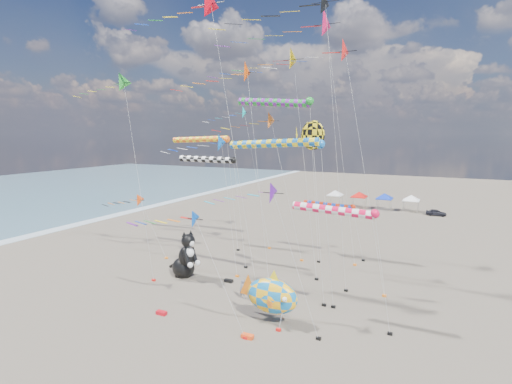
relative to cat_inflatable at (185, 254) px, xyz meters
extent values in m
plane|color=brown|center=(9.11, -11.51, -2.57)|extent=(260.00, 260.00, 0.00)
cone|color=blue|center=(3.16, 2.40, 11.57)|extent=(1.85, 1.98, 2.05)
cylinder|color=#B2B2B2|center=(4.04, 2.40, 4.50)|extent=(1.78, 0.02, 14.14)
cube|color=black|center=(4.92, 2.40, -2.47)|extent=(0.36, 0.24, 0.20)
cone|color=green|center=(-5.15, -2.43, 17.72)|extent=(1.96, 2.10, 2.16)
cylinder|color=#B2B2B2|center=(-3.71, -2.43, 7.57)|extent=(2.90, 0.02, 20.29)
cube|color=black|center=(-2.27, -2.43, -2.47)|extent=(0.36, 0.24, 0.20)
cone|color=#CE134A|center=(11.94, 11.60, 24.41)|extent=(3.14, 3.36, 3.46)
cylinder|color=#B2B2B2|center=(13.65, 11.60, 10.92)|extent=(3.43, 0.02, 26.98)
cube|color=black|center=(15.35, 11.60, -2.47)|extent=(0.36, 0.24, 0.20)
cone|color=#E04708|center=(8.28, -0.81, 17.81)|extent=(1.89, 2.02, 2.08)
cylinder|color=#B2B2B2|center=(9.24, -0.81, 7.62)|extent=(1.95, 0.02, 20.39)
cube|color=black|center=(10.21, -0.81, -2.47)|extent=(0.36, 0.24, 0.20)
cone|color=red|center=(16.35, 3.88, 19.95)|extent=(2.16, 2.31, 2.38)
cylinder|color=#B2B2B2|center=(18.06, 3.88, 8.69)|extent=(3.43, 0.02, 22.52)
cube|color=black|center=(19.76, 3.88, -2.47)|extent=(0.36, 0.24, 0.20)
cone|color=black|center=(14.25, 3.57, 24.16)|extent=(2.67, 2.85, 2.94)
cylinder|color=#B2B2B2|center=(15.25, 3.57, 10.79)|extent=(2.03, 0.02, 26.73)
cube|color=black|center=(16.25, 3.57, -2.47)|extent=(0.36, 0.24, 0.20)
cone|color=#F34A10|center=(-8.08, 4.08, 4.43)|extent=(1.59, 1.70, 1.75)
cylinder|color=#B2B2B2|center=(-6.96, 4.08, 0.93)|extent=(2.27, 0.02, 7.01)
cube|color=black|center=(-5.84, 4.08, -2.47)|extent=(0.36, 0.24, 0.20)
cone|color=yellow|center=(11.08, 5.23, 19.89)|extent=(2.25, 2.41, 2.49)
cylinder|color=#B2B2B2|center=(11.93, 5.23, 8.66)|extent=(1.73, 0.02, 22.46)
cube|color=black|center=(12.78, 5.23, -2.47)|extent=(0.36, 0.24, 0.20)
cone|color=#084CBD|center=(7.89, -8.67, 5.79)|extent=(1.50, 1.61, 1.66)
cylinder|color=#B2B2B2|center=(9.79, -8.67, 1.61)|extent=(3.82, 0.02, 8.37)
cube|color=black|center=(11.69, -8.67, -2.47)|extent=(0.36, 0.24, 0.20)
cone|color=red|center=(6.16, -2.89, 23.22)|extent=(2.69, 2.87, 2.96)
cylinder|color=#B2B2B2|center=(8.11, -2.89, 10.32)|extent=(3.92, 0.02, 25.79)
cube|color=black|center=(10.05, -2.89, -2.47)|extent=(0.36, 0.24, 0.20)
cone|color=#0BC7CE|center=(0.09, 13.46, 15.29)|extent=(1.68, 1.79, 1.85)
cylinder|color=#B2B2B2|center=(1.90, 13.46, 6.36)|extent=(3.65, 0.02, 17.87)
cube|color=black|center=(3.72, 13.46, -2.47)|extent=(0.36, 0.24, 0.20)
cone|color=#53118F|center=(12.98, -6.41, 8.10)|extent=(1.77, 1.89, 1.95)
cylinder|color=#B2B2B2|center=(14.79, -6.41, 2.76)|extent=(3.63, 0.02, 10.68)
cube|color=black|center=(16.59, -6.41, -2.47)|extent=(0.36, 0.24, 0.20)
cone|color=orange|center=(5.81, 10.47, 14.09)|extent=(2.17, 2.32, 2.39)
cylinder|color=#B2B2B2|center=(7.55, 10.47, 5.76)|extent=(3.49, 0.02, 16.66)
cube|color=black|center=(9.28, 10.47, -2.47)|extent=(0.36, 0.24, 0.20)
cylinder|color=red|center=(11.39, 13.67, 3.86)|extent=(6.04, 0.67, 0.67)
sphere|color=red|center=(14.41, 13.67, 3.86)|extent=(0.70, 0.70, 0.70)
cylinder|color=#B2B2B2|center=(15.16, 13.67, 0.64)|extent=(1.52, 0.02, 6.43)
cube|color=black|center=(15.91, 13.67, -2.47)|extent=(0.36, 0.24, 0.20)
cylinder|color=#E91044|center=(16.55, -3.34, 6.65)|extent=(6.37, 0.66, 0.66)
sphere|color=#E91044|center=(19.74, -3.34, 6.65)|extent=(0.70, 0.70, 0.70)
cylinder|color=#B2B2B2|center=(20.49, -3.34, 2.04)|extent=(1.52, 0.02, 9.22)
cube|color=black|center=(21.24, -3.34, -2.47)|extent=(0.36, 0.24, 0.20)
cylinder|color=black|center=(-0.57, 5.32, 9.59)|extent=(7.01, 0.71, 0.71)
sphere|color=black|center=(2.93, 5.32, 9.59)|extent=(0.75, 0.75, 0.75)
cylinder|color=#B2B2B2|center=(3.68, 5.32, 3.51)|extent=(1.52, 0.02, 12.17)
cube|color=black|center=(4.43, 5.32, -2.47)|extent=(0.36, 0.24, 0.20)
cylinder|color=blue|center=(10.25, -0.57, 11.65)|extent=(8.75, 0.73, 0.73)
sphere|color=blue|center=(14.62, -0.57, 11.65)|extent=(0.77, 0.77, 0.77)
cylinder|color=#B2B2B2|center=(15.37, -0.57, 4.54)|extent=(1.52, 0.02, 14.22)
cube|color=black|center=(16.12, -0.57, -2.47)|extent=(0.36, 0.24, 0.20)
cylinder|color=#1A922B|center=(5.35, 10.83, 16.13)|extent=(8.82, 0.91, 0.91)
sphere|color=#1A922B|center=(9.76, 10.83, 16.13)|extent=(0.96, 0.96, 0.96)
cylinder|color=#B2B2B2|center=(10.51, 10.83, 6.78)|extent=(1.52, 0.02, 18.70)
cube|color=black|center=(11.26, 10.83, -2.47)|extent=(0.36, 0.24, 0.20)
cylinder|color=orange|center=(-5.15, 10.90, 11.76)|extent=(8.08, 0.75, 0.75)
sphere|color=orange|center=(-1.11, 10.90, 11.76)|extent=(0.78, 0.78, 0.78)
cylinder|color=#B2B2B2|center=(-0.36, 10.90, 4.60)|extent=(1.52, 0.02, 14.34)
cube|color=black|center=(0.39, 10.90, -2.47)|extent=(0.36, 0.24, 0.20)
ellipsoid|color=yellow|center=(13.28, 1.43, 12.37)|extent=(2.20, 0.40, 2.64)
cone|color=yellow|center=(11.78, 1.43, 12.37)|extent=(0.12, 1.80, 1.80)
cylinder|color=#B2B2B2|center=(14.28, 0.43, 4.90)|extent=(2.03, 2.03, 14.94)
cube|color=black|center=(15.28, -0.57, -2.47)|extent=(0.36, 0.24, 0.20)
ellipsoid|color=#1272B8|center=(12.42, -5.49, -0.31)|extent=(4.62, 2.70, 2.89)
cone|color=orange|center=(9.91, -5.49, -0.31)|extent=(2.08, 0.61, 2.12)
cone|color=yellow|center=(12.61, -5.49, 1.14)|extent=(1.52, 0.46, 1.54)
cylinder|color=#B2B2B2|center=(13.49, -5.99, -1.68)|extent=(0.20, 1.04, 1.80)
cube|color=red|center=(13.42, -6.49, -2.47)|extent=(0.36, 0.24, 0.20)
imported|color=slate|center=(8.04, -2.24, -1.70)|extent=(0.64, 0.43, 1.75)
imported|color=#238D3C|center=(10.11, -2.66, -1.95)|extent=(0.74, 0.68, 1.24)
imported|color=#1C4D99|center=(9.45, -0.94, -2.10)|extent=(0.50, 0.59, 0.94)
cube|color=red|center=(3.47, -8.22, -2.42)|extent=(0.90, 0.44, 0.30)
cube|color=black|center=(4.86, 0.67, -2.42)|extent=(0.90, 0.44, 0.30)
cube|color=#F64814|center=(11.77, -8.51, -2.42)|extent=(0.90, 0.44, 0.30)
cube|color=silver|center=(3.11, 48.49, -0.32)|extent=(3.00, 3.00, 0.15)
pyramid|color=silver|center=(3.11, 48.49, 0.73)|extent=(4.20, 4.20, 1.00)
cylinder|color=#999999|center=(1.81, 47.19, -1.47)|extent=(0.08, 0.08, 2.20)
cylinder|color=#999999|center=(4.41, 47.19, -1.47)|extent=(0.08, 0.08, 2.20)
cylinder|color=#999999|center=(1.81, 49.79, -1.47)|extent=(0.08, 0.08, 2.20)
cylinder|color=#999999|center=(4.41, 49.79, -1.47)|extent=(0.08, 0.08, 2.20)
cube|color=red|center=(8.11, 48.49, -0.32)|extent=(3.00, 3.00, 0.15)
pyramid|color=red|center=(8.11, 48.49, 0.73)|extent=(4.20, 4.20, 1.00)
cylinder|color=#999999|center=(6.81, 47.19, -1.47)|extent=(0.08, 0.08, 2.20)
cylinder|color=#999999|center=(9.41, 47.19, -1.47)|extent=(0.08, 0.08, 2.20)
cylinder|color=#999999|center=(6.81, 49.79, -1.47)|extent=(0.08, 0.08, 2.20)
cylinder|color=#999999|center=(9.41, 49.79, -1.47)|extent=(0.08, 0.08, 2.20)
cube|color=#1231BD|center=(13.11, 48.49, -0.32)|extent=(3.00, 3.00, 0.15)
pyramid|color=#1231BD|center=(13.11, 48.49, 0.73)|extent=(4.20, 4.20, 1.00)
cylinder|color=#999999|center=(11.81, 47.19, -1.47)|extent=(0.08, 0.08, 2.20)
cylinder|color=#999999|center=(14.41, 47.19, -1.47)|extent=(0.08, 0.08, 2.20)
cylinder|color=#999999|center=(11.81, 49.79, -1.47)|extent=(0.08, 0.08, 2.20)
cylinder|color=#999999|center=(14.41, 49.79, -1.47)|extent=(0.08, 0.08, 2.20)
cube|color=white|center=(18.11, 48.49, -0.32)|extent=(3.00, 3.00, 0.15)
pyramid|color=white|center=(18.11, 48.49, 0.73)|extent=(4.20, 4.20, 1.00)
cylinder|color=#999999|center=(16.81, 47.19, -1.47)|extent=(0.08, 0.08, 2.20)
cylinder|color=#999999|center=(19.41, 47.19, -1.47)|extent=(0.08, 0.08, 2.20)
cylinder|color=#999999|center=(16.81, 49.79, -1.47)|extent=(0.08, 0.08, 2.20)
cylinder|color=#999999|center=(19.41, 49.79, -1.47)|extent=(0.08, 0.08, 2.20)
imported|color=#26262D|center=(22.70, 46.49, -1.97)|extent=(3.53, 1.46, 1.20)
camera|label=1|loc=(24.55, -33.19, 12.54)|focal=28.00mm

